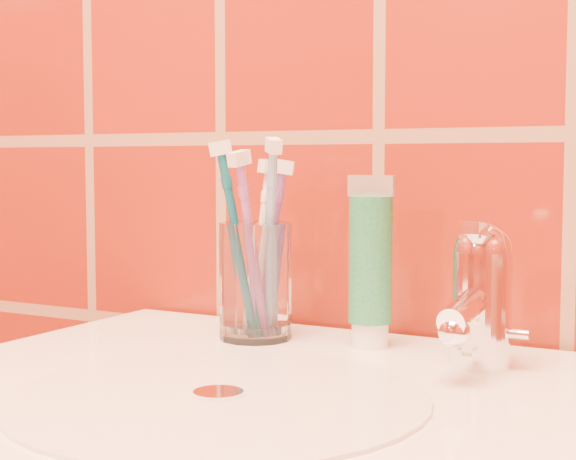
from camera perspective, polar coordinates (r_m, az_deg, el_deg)
The scene contains 8 objects.
glass_tumbler at distance 0.83m, azimuth -2.12°, elevation -3.32°, with size 0.07×0.07×0.11m, color white.
toothpaste_tube at distance 0.79m, azimuth 5.35°, elevation -2.41°, with size 0.04×0.04×0.16m.
faucet at distance 0.73m, azimuth 12.33°, elevation -3.83°, with size 0.05×0.11×0.12m.
toothbrush_0 at distance 0.83m, azimuth -1.18°, elevation -1.27°, with size 0.05×0.03×0.18m, color #7E4A9F, non-canonical shape.
toothbrush_1 at distance 0.82m, azimuth -3.23°, elevation -0.80°, with size 0.05×0.04×0.19m, color #0D5970, non-canonical shape.
toothbrush_2 at distance 0.81m, azimuth -2.39°, elevation -1.17°, with size 0.03×0.05×0.18m, color #91489C, non-canonical shape.
toothbrush_3 at distance 0.81m, azimuth -1.23°, elevation -0.75°, with size 0.05×0.05×0.20m, color #7BA4DB, non-canonical shape.
toothbrush_4 at distance 0.84m, azimuth -1.84°, elevation -1.24°, with size 0.03×0.05×0.18m, color white, non-canonical shape.
Camera 1 is at (0.33, 0.40, 1.02)m, focal length 55.00 mm.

